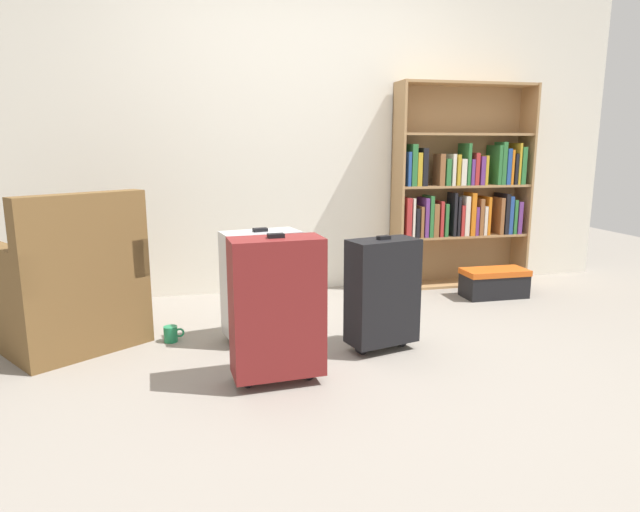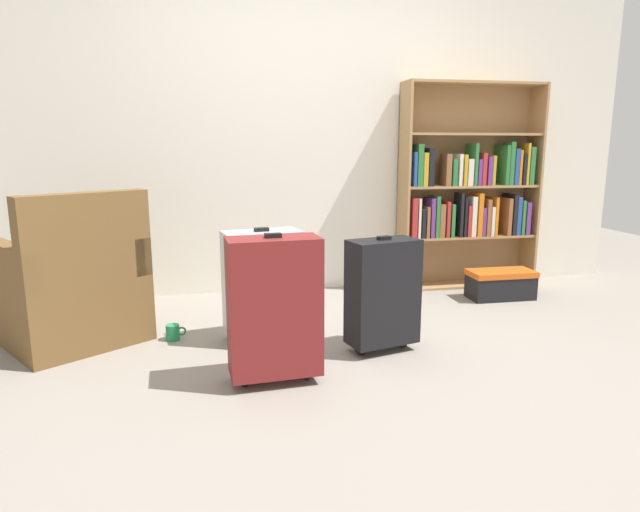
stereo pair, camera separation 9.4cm
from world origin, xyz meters
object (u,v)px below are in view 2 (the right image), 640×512
at_px(armchair, 73,290).
at_px(suitcase_black, 383,292).
at_px(mug, 173,332).
at_px(storage_box, 501,284).
at_px(bookshelf, 468,190).
at_px(suitcase_dark_red, 274,307).
at_px(suitcase_silver, 263,282).

xyz_separation_m(armchair, suitcase_black, (1.74, -0.49, 0.03)).
bearing_deg(armchair, mug, -9.27).
bearing_deg(storage_box, mug, -168.97).
bearing_deg(mug, suitcase_black, -18.74).
distance_m(bookshelf, suitcase_dark_red, 2.42).
bearing_deg(mug, armchair, 170.73).
bearing_deg(suitcase_silver, mug, 171.10).
distance_m(suitcase_dark_red, suitcase_black, 0.71).
xyz_separation_m(storage_box, suitcase_black, (-1.21, -0.87, 0.23)).
height_order(mug, suitcase_dark_red, suitcase_dark_red).
bearing_deg(armchair, bookshelf, 15.79).
relative_size(armchair, storage_box, 1.98).
bearing_deg(suitcase_black, bookshelf, 49.19).
xyz_separation_m(mug, suitcase_dark_red, (0.54, -0.71, 0.34)).
bearing_deg(storage_box, bookshelf, 101.71).
distance_m(armchair, mug, 0.63).
distance_m(storage_box, suitcase_black, 1.51).
height_order(bookshelf, suitcase_silver, bookshelf).
xyz_separation_m(bookshelf, armchair, (-2.87, -0.81, -0.47)).
height_order(bookshelf, suitcase_dark_red, bookshelf).
bearing_deg(bookshelf, storage_box, -78.29).
height_order(mug, suitcase_black, suitcase_black).
relative_size(bookshelf, suitcase_black, 2.47).
height_order(armchair, suitcase_dark_red, armchair).
relative_size(armchair, suitcase_dark_red, 1.31).
height_order(storage_box, suitcase_silver, suitcase_silver).
bearing_deg(bookshelf, suitcase_dark_red, -137.67).
bearing_deg(suitcase_black, suitcase_silver, 153.83).
distance_m(mug, suitcase_dark_red, 0.95).
xyz_separation_m(armchair, storage_box, (2.96, 0.37, -0.20)).
height_order(suitcase_black, suitcase_silver, suitcase_silver).
distance_m(mug, storage_box, 2.44).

